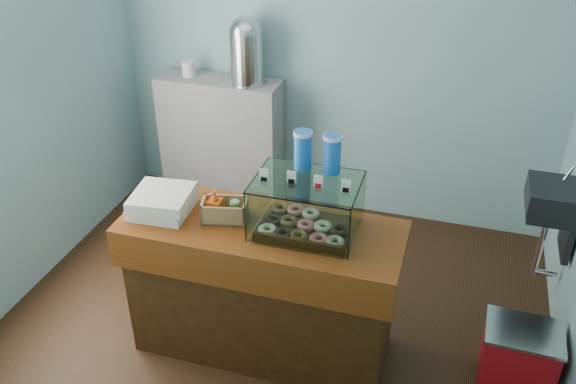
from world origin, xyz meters
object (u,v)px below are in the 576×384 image
(counter, at_px, (262,288))
(coffee_urn, at_px, (246,49))
(red_cooler, at_px, (519,354))
(display_case, at_px, (308,201))

(counter, height_order, coffee_urn, coffee_urn)
(coffee_urn, distance_m, red_cooler, 2.82)
(display_case, bearing_deg, coffee_urn, 120.69)
(red_cooler, bearing_deg, display_case, -173.47)
(display_case, bearing_deg, counter, -165.88)
(display_case, xyz_separation_m, red_cooler, (1.25, 0.11, -0.88))
(coffee_urn, bearing_deg, counter, -67.55)
(display_case, distance_m, coffee_urn, 1.77)
(counter, xyz_separation_m, coffee_urn, (-0.64, 1.56, 0.92))
(counter, relative_size, display_case, 2.81)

